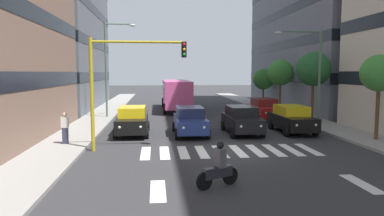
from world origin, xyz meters
TOP-DOWN VIEW (x-y plane):
  - ground_plane at (0.00, 0.00)m, footprint 180.00×180.00m
  - sidewalk_right at (8.35, 0.00)m, footprint 2.67×90.00m
  - crosswalk_markings at (-0.00, 0.00)m, footprint 8.55×2.80m
  - lane_arrow_0 at (-3.51, 5.50)m, footprint 0.50×2.20m
  - lane_arrow_1 at (3.51, 5.50)m, footprint 0.50×2.20m
  - car_0 at (-5.12, -4.99)m, footprint 2.02×4.44m
  - car_1 at (-1.82, -4.89)m, footprint 2.02×4.44m
  - car_2 at (1.46, -4.73)m, footprint 2.02×4.44m
  - car_3 at (4.98, -5.24)m, footprint 2.02×4.44m
  - car_row2_0 at (-5.29, -11.33)m, footprint 2.02×4.44m
  - bus_behind_traffic at (1.46, -19.43)m, footprint 2.78×10.50m
  - motorcycle_with_rider at (1.48, 5.34)m, footprint 1.55×0.88m
  - traffic_light_gantry at (5.26, -0.73)m, footprint 4.68×0.36m
  - street_lamp_left at (-7.02, -6.52)m, footprint 3.32×0.28m
  - street_lamp_right at (7.24, -13.32)m, footprint 2.58×0.28m
  - street_tree_0 at (-8.58, -1.47)m, footprint 2.02×2.02m
  - street_tree_1 at (-8.33, -9.08)m, footprint 2.58×2.58m
  - street_tree_2 at (-8.21, -15.82)m, footprint 2.46×2.46m
  - street_tree_3 at (-8.48, -21.99)m, footprint 2.33×2.33m
  - pedestrian_waiting at (8.23, -1.97)m, footprint 0.36×0.24m

SIDE VIEW (x-z plane):
  - ground_plane at x=0.00m, z-range 0.00..0.00m
  - crosswalk_markings at x=0.00m, z-range 0.00..0.01m
  - lane_arrow_0 at x=-3.51m, z-range 0.00..0.01m
  - lane_arrow_1 at x=3.51m, z-range 0.00..0.01m
  - sidewalk_right at x=8.35m, z-range 0.00..0.15m
  - motorcycle_with_rider at x=1.48m, z-range -0.14..1.43m
  - car_0 at x=-5.12m, z-range 0.03..1.75m
  - car_1 at x=-1.82m, z-range 0.03..1.75m
  - car_2 at x=1.46m, z-range 0.03..1.75m
  - car_3 at x=4.98m, z-range 0.03..1.75m
  - car_row2_0 at x=-5.29m, z-range 0.03..1.75m
  - pedestrian_waiting at x=8.23m, z-range 0.18..1.81m
  - bus_behind_traffic at x=1.46m, z-range 0.36..3.36m
  - street_tree_3 at x=-8.48m, z-range 1.02..5.11m
  - traffic_light_gantry at x=5.26m, z-range 0.98..6.48m
  - street_tree_0 at x=-8.58m, z-range 1.44..6.10m
  - street_tree_2 at x=-8.21m, z-range 1.35..6.25m
  - street_tree_1 at x=-8.33m, z-range 1.46..6.69m
  - street_lamp_left at x=-7.02m, z-range 0.97..7.52m
  - street_lamp_right at x=7.24m, z-range 0.93..8.72m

